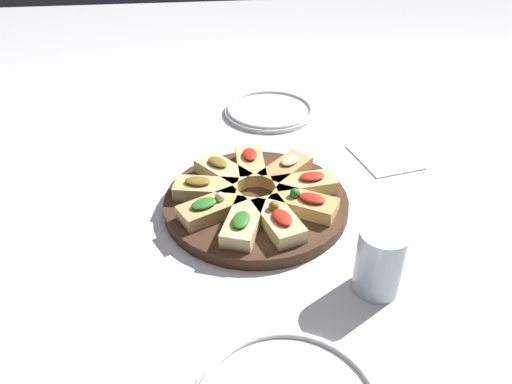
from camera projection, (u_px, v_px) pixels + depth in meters
The scene contains 14 objects.
ground_plane at pixel (256, 208), 0.92m from camera, with size 3.00×3.00×0.00m, color white.
serving_board at pixel (256, 203), 0.91m from camera, with size 0.34×0.34×0.02m, color #422819.
focaccia_slice_0 at pixel (212, 208), 0.86m from camera, with size 0.10×0.13×0.04m.
focaccia_slice_1 at pixel (243, 222), 0.83m from camera, with size 0.13×0.09×0.03m.
focaccia_slice_2 at pixel (278, 220), 0.83m from camera, with size 0.12×0.08×0.04m.
focaccia_slice_3 at pixel (304, 203), 0.87m from camera, with size 0.10×0.12×0.04m.
focaccia_slice_4 at pixel (305, 185), 0.92m from camera, with size 0.07×0.12×0.03m.
focaccia_slice_5 at pixel (286, 170), 0.96m from camera, with size 0.12×0.12×0.03m.
focaccia_slice_6 at pixel (251, 165), 0.97m from camera, with size 0.12×0.05×0.03m.
focaccia_slice_7 at pixel (223, 172), 0.95m from camera, with size 0.12×0.11×0.03m.
focaccia_slice_8 at pixel (206, 189), 0.91m from camera, with size 0.07×0.12×0.03m.
plate_right at pixel (270, 110), 1.24m from camera, with size 0.22×0.22×0.02m.
water_glass at pixel (380, 261), 0.73m from camera, with size 0.07×0.07×0.11m, color silver.
napkin_stack at pixel (385, 157), 1.07m from camera, with size 0.14×0.12×0.01m, color white.
Camera 1 is at (-0.73, 0.09, 0.55)m, focal length 35.00 mm.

